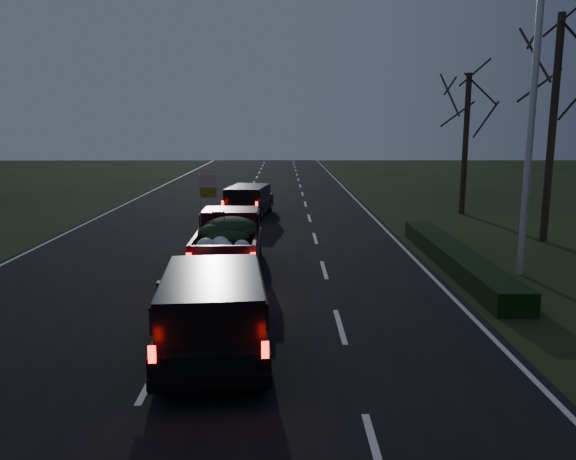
# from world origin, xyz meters

# --- Properties ---
(ground) EXTENTS (120.00, 120.00, 0.00)m
(ground) POSITION_xyz_m (0.00, 0.00, 0.00)
(ground) COLOR black
(ground) RESTS_ON ground
(road_asphalt) EXTENTS (14.00, 120.00, 0.02)m
(road_asphalt) POSITION_xyz_m (0.00, 0.00, 0.01)
(road_asphalt) COLOR black
(road_asphalt) RESTS_ON ground
(hedge_row) EXTENTS (1.00, 10.00, 0.60)m
(hedge_row) POSITION_xyz_m (7.80, 3.00, 0.30)
(hedge_row) COLOR black
(hedge_row) RESTS_ON ground
(light_pole) EXTENTS (0.50, 0.90, 9.16)m
(light_pole) POSITION_xyz_m (9.50, 2.00, 5.48)
(light_pole) COLOR silver
(light_pole) RESTS_ON ground
(bare_tree_mid) EXTENTS (3.60, 3.60, 8.50)m
(bare_tree_mid) POSITION_xyz_m (12.50, 7.00, 6.35)
(bare_tree_mid) COLOR black
(bare_tree_mid) RESTS_ON ground
(bare_tree_far) EXTENTS (3.60, 3.60, 7.00)m
(bare_tree_far) POSITION_xyz_m (11.50, 14.00, 5.23)
(bare_tree_far) COLOR black
(bare_tree_far) RESTS_ON ground
(pickup_truck) EXTENTS (2.00, 5.03, 2.62)m
(pickup_truck) POSITION_xyz_m (0.62, 2.96, 0.98)
(pickup_truck) COLOR #3B0810
(pickup_truck) RESTS_ON ground
(lead_suv) EXTENTS (2.37, 4.48, 1.23)m
(lead_suv) POSITION_xyz_m (0.60, 13.26, 0.93)
(lead_suv) COLOR black
(lead_suv) RESTS_ON ground
(rear_suv) EXTENTS (2.46, 4.81, 1.33)m
(rear_suv) POSITION_xyz_m (0.98, -4.03, 1.01)
(rear_suv) COLOR black
(rear_suv) RESTS_ON ground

